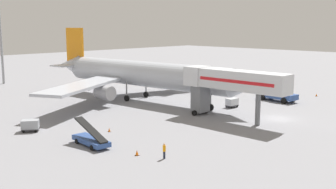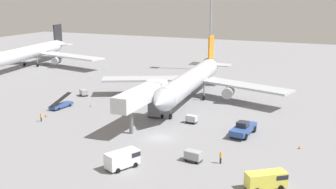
# 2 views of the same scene
# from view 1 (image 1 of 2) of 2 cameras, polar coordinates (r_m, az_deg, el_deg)

# --- Properties ---
(ground_plane) EXTENTS (300.00, 300.00, 0.00)m
(ground_plane) POSITION_cam_1_polar(r_m,az_deg,el_deg) (61.95, 15.08, -3.24)
(ground_plane) COLOR gray
(airplane_at_gate) EXTENTS (44.63, 46.90, 12.88)m
(airplane_at_gate) POSITION_cam_1_polar(r_m,az_deg,el_deg) (74.25, -4.10, 2.90)
(airplane_at_gate) COLOR #B7BCC6
(airplane_at_gate) RESTS_ON ground
(jet_bridge) EXTENTS (3.48, 16.34, 7.29)m
(jet_bridge) POSITION_cam_1_polar(r_m,az_deg,el_deg) (58.97, 8.38, 1.71)
(jet_bridge) COLOR silver
(jet_bridge) RESTS_ON ground
(pushback_tug) EXTENTS (3.47, 7.30, 2.41)m
(pushback_tug) POSITION_cam_1_polar(r_m,az_deg,el_deg) (75.74, 15.03, -0.06)
(pushback_tug) COLOR #2D4C8E
(pushback_tug) RESTS_ON ground
(belt_loader_truck) EXTENTS (2.29, 5.76, 2.85)m
(belt_loader_truck) POSITION_cam_1_polar(r_m,az_deg,el_deg) (47.36, -10.68, -6.14)
(belt_loader_truck) COLOR #2D4C8E
(belt_loader_truck) RESTS_ON ground
(baggage_cart_outer_right) EXTENTS (2.55, 2.41, 1.51)m
(baggage_cart_outer_right) POSITION_cam_1_polar(r_m,az_deg,el_deg) (55.40, -18.64, -4.06)
(baggage_cart_outer_right) COLOR #38383D
(baggage_cart_outer_right) RESTS_ON ground
(baggage_cart_mid_right) EXTENTS (2.11, 1.39, 1.51)m
(baggage_cart_mid_right) POSITION_cam_1_polar(r_m,az_deg,el_deg) (68.44, 8.90, -1.10)
(baggage_cart_mid_right) COLOR #38383D
(baggage_cart_mid_right) RESTS_ON ground
(ground_crew_worker_foreground) EXTENTS (0.36, 0.36, 1.64)m
(ground_crew_worker_foreground) POSITION_cam_1_polar(r_m,az_deg,el_deg) (42.08, -0.52, -7.81)
(ground_crew_worker_foreground) COLOR #1E2333
(ground_crew_worker_foreground) RESTS_ON ground
(safety_cone_alpha) EXTENTS (0.36, 0.36, 0.56)m
(safety_cone_alpha) POSITION_cam_1_polar(r_m,az_deg,el_deg) (83.15, 19.96, -0.05)
(safety_cone_alpha) COLOR black
(safety_cone_alpha) RESTS_ON ground
(safety_cone_bravo) EXTENTS (0.40, 0.40, 0.61)m
(safety_cone_bravo) POSITION_cam_1_polar(r_m,az_deg,el_deg) (43.38, -4.34, -8.08)
(safety_cone_bravo) COLOR black
(safety_cone_bravo) RESTS_ON ground
(safety_cone_charlie) EXTENTS (0.34, 0.34, 0.52)m
(safety_cone_charlie) POSITION_cam_1_polar(r_m,az_deg,el_deg) (53.01, -8.19, -4.89)
(safety_cone_charlie) COLOR black
(safety_cone_charlie) RESTS_ON ground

